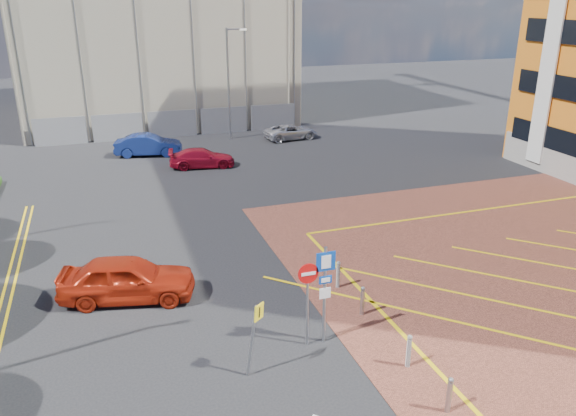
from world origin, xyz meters
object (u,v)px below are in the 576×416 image
lamp_back (229,80)px  warning_sign (254,330)px  car_red_left (127,279)px  car_silver_back (291,132)px  car_blue_back (148,145)px  car_red_back (202,158)px  sign_cluster (319,286)px

lamp_back → warning_sign: (-6.03, -27.88, -2.93)m
car_red_left → car_silver_back: size_ratio=1.16×
car_blue_back → car_red_back: (2.88, -3.90, -0.13)m
car_red_left → lamp_back: bearing=-8.7°
lamp_back → car_silver_back: 5.89m
car_blue_back → car_red_left: bearing=-175.3°
lamp_back → car_red_back: (-3.53, -6.85, -3.77)m
warning_sign → car_red_back: (2.50, 21.03, -0.84)m
car_blue_back → car_silver_back: bearing=-70.5°
sign_cluster → lamp_back: bearing=82.0°
car_red_back → car_silver_back: 9.28m
sign_cluster → car_red_back: sign_cluster is taller
car_red_left → car_silver_back: (13.27, 20.66, -0.24)m
car_blue_back → car_red_back: 4.86m
sign_cluster → car_silver_back: bearing=72.6°
sign_cluster → car_blue_back: bearing=96.2°
car_blue_back → warning_sign: bearing=-166.5°
lamp_back → car_red_back: 8.58m
car_blue_back → lamp_back: bearing=-52.7°
sign_cluster → car_blue_back: (-2.63, 24.07, -1.23)m
car_red_left → sign_cluster: bearing=-117.9°
warning_sign → car_red_left: bearing=119.0°
lamp_back → car_silver_back: bearing=-21.9°
lamp_back → car_blue_back: size_ratio=1.83×
lamp_back → car_red_back: bearing=-117.3°
warning_sign → car_silver_back: bearing=68.7°
lamp_back → car_blue_back: 7.94m
car_silver_back → sign_cluster: bearing=156.2°
lamp_back → sign_cluster: lamp_back is taller
car_red_back → lamp_back: bearing=-19.0°
car_red_back → car_silver_back: bearing=-47.8°
car_red_back → car_silver_back: car_red_back is taller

